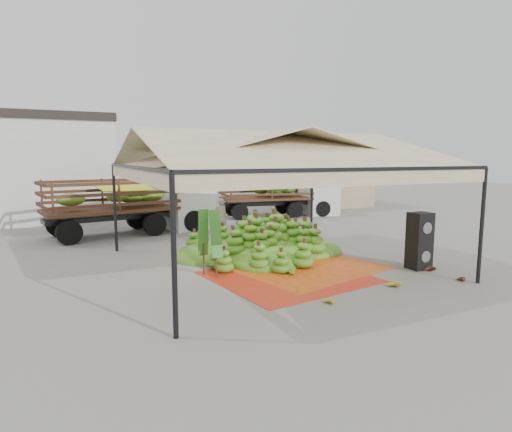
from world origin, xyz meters
name	(u,v)px	position (x,y,z in m)	size (l,w,h in m)	color
ground	(271,265)	(0.00, 0.00, 0.00)	(90.00, 90.00, 0.00)	slate
canopy_tent	(272,156)	(0.00, 0.00, 3.30)	(8.10, 8.10, 4.00)	black
building_tan	(315,175)	(10.00, 13.00, 2.07)	(6.30, 5.30, 4.10)	tan
tarp_left	(288,277)	(-0.19, -1.39, 0.01)	(3.90, 3.72, 0.01)	red
tarp_right	(298,264)	(0.74, -0.34, 0.01)	(4.07, 4.27, 0.01)	#D95F14
banana_heap	(264,236)	(0.40, 1.28, 0.65)	(6.04, 4.96, 1.29)	#40801A
hand_yellow_a	(393,284)	(1.68, -3.41, 0.11)	(0.49, 0.40, 0.22)	#ADA622
hand_yellow_b	(328,301)	(-0.49, -3.70, 0.09)	(0.40, 0.33, 0.18)	gold
hand_red_a	(459,278)	(3.67, -3.70, 0.09)	(0.39, 0.32, 0.18)	#541E13
hand_red_b	(430,269)	(3.70, -2.69, 0.10)	(0.45, 0.37, 0.20)	#521E12
hand_green	(288,271)	(-0.10, -1.20, 0.11)	(0.50, 0.41, 0.23)	#547819
hanging_bunches	(248,178)	(-0.51, 0.58, 2.62)	(4.74, 0.24, 0.20)	#457117
speaker_stack	(419,241)	(3.70, -2.26, 0.83)	(0.61, 0.53, 1.66)	black
banana_leaves	(212,274)	(-1.98, -0.20, 0.00)	(0.96, 1.36, 3.70)	#217A20
vendor	(220,217)	(0.36, 5.33, 0.78)	(0.57, 0.37, 1.56)	gray
truck_left	(138,199)	(-2.62, 7.41, 1.48)	(7.28, 3.51, 2.40)	#52301B
truck_right	(284,191)	(5.70, 9.50, 1.36)	(6.68, 3.12, 2.21)	#51291B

